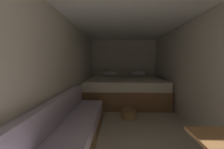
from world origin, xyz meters
TOP-DOWN VIEW (x-y plane):
  - ground_plane at (0.00, 2.26)m, footprint 7.55×7.55m
  - wall_back at (0.00, 5.06)m, footprint 2.48×0.05m
  - wall_left at (-1.21, 2.26)m, footprint 0.05×5.55m
  - wall_right at (1.21, 2.26)m, footprint 0.05×5.55m
  - ceiling_slab at (0.00, 2.26)m, footprint 2.48×5.55m
  - bed at (0.00, 4.06)m, footprint 2.26×1.88m
  - sofa_left at (-0.90, 1.41)m, footprint 0.62×2.94m
  - wicker_basket at (0.01, 2.72)m, footprint 0.32×0.32m

SIDE VIEW (x-z plane):
  - ground_plane at x=0.00m, z-range 0.00..0.00m
  - wicker_basket at x=0.01m, z-range 0.00..0.19m
  - sofa_left at x=-0.90m, z-range -0.12..0.59m
  - bed at x=0.00m, z-range -0.09..0.83m
  - wall_back at x=0.00m, z-range 0.00..2.05m
  - wall_left at x=-1.21m, z-range 0.00..2.05m
  - wall_right at x=1.21m, z-range 0.00..2.05m
  - ceiling_slab at x=0.00m, z-range 2.05..2.10m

